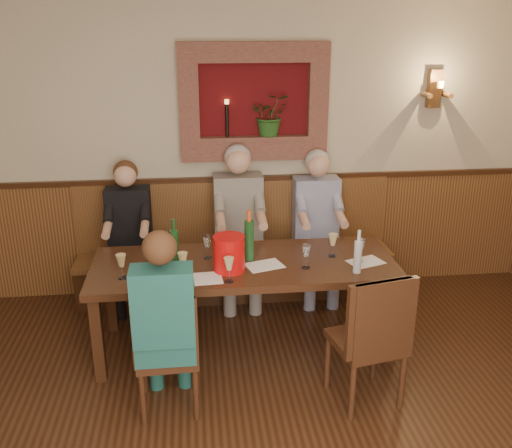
{
  "coord_description": "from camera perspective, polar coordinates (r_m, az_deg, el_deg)",
  "views": [
    {
      "loc": [
        -0.37,
        -2.28,
        2.57
      ],
      "look_at": [
        0.1,
        1.9,
        1.05
      ],
      "focal_mm": 40.0,
      "sensor_mm": 36.0,
      "label": 1
    }
  ],
  "objects": [
    {
      "name": "wine_glass_6",
      "position": [
        4.57,
        -10.41,
        -2.67
      ],
      "size": [
        0.08,
        0.08,
        0.19
      ],
      "primitive_type": null,
      "color": "white",
      "rests_on": "dining_table"
    },
    {
      "name": "wine_glass_3",
      "position": [
        4.28,
        -7.31,
        -4.06
      ],
      "size": [
        0.08,
        0.08,
        0.19
      ],
      "primitive_type": null,
      "color": "#D3C17E",
      "rests_on": "dining_table"
    },
    {
      "name": "wine_glass_1",
      "position": [
        4.64,
        7.67,
        -2.12
      ],
      "size": [
        0.08,
        0.08,
        0.19
      ],
      "primitive_type": null,
      "color": "#D3C17E",
      "rests_on": "dining_table"
    },
    {
      "name": "wine_glass_0",
      "position": [
        4.58,
        -4.9,
        -2.31
      ],
      "size": [
        0.08,
        0.08,
        0.19
      ],
      "primitive_type": null,
      "color": "white",
      "rests_on": "dining_table"
    },
    {
      "name": "tasting_sheet_c",
      "position": [
        4.61,
        10.91,
        -3.74
      ],
      "size": [
        0.32,
        0.27,
        0.0
      ],
      "primitive_type": "cube",
      "rotation": [
        0.0,
        0.0,
        0.35
      ],
      "color": "white",
      "rests_on": "dining_table"
    },
    {
      "name": "tasting_sheet_d",
      "position": [
        4.26,
        -5.49,
        -5.47
      ],
      "size": [
        0.32,
        0.24,
        0.0
      ],
      "primitive_type": "cube",
      "rotation": [
        0.0,
        0.0,
        0.06
      ],
      "color": "white",
      "rests_on": "dining_table"
    },
    {
      "name": "wall_niche",
      "position": [
        5.31,
        0.26,
        11.61
      ],
      "size": [
        1.36,
        0.3,
        1.06
      ],
      "color": "#520B0E",
      "rests_on": "ground"
    },
    {
      "name": "dining_table",
      "position": [
        4.56,
        -1.18,
        -4.7
      ],
      "size": [
        2.4,
        0.9,
        0.75
      ],
      "color": "black",
      "rests_on": "ground"
    },
    {
      "name": "wainscoting",
      "position": [
        3.05,
        2.28,
        -20.82
      ],
      "size": [
        6.02,
        6.02,
        1.15
      ],
      "color": "#512D17",
      "rests_on": "ground"
    },
    {
      "name": "person_bench_left",
      "position": [
        5.39,
        -12.46,
        -2.42
      ],
      "size": [
        0.4,
        0.49,
        1.38
      ],
      "color": "black",
      "rests_on": "ground"
    },
    {
      "name": "tasting_sheet_a",
      "position": [
        4.38,
        -10.74,
        -5.05
      ],
      "size": [
        0.28,
        0.23,
        0.0
      ],
      "primitive_type": "cube",
      "rotation": [
        0.0,
        0.0,
        -0.22
      ],
      "color": "white",
      "rests_on": "dining_table"
    },
    {
      "name": "room_shell",
      "position": [
        2.41,
        2.7,
        3.37
      ],
      "size": [
        6.04,
        6.04,
        2.82
      ],
      "color": "#C0B391",
      "rests_on": "ground"
    },
    {
      "name": "wine_glass_5",
      "position": [
        4.41,
        5.04,
        -3.26
      ],
      "size": [
        0.08,
        0.08,
        0.19
      ],
      "primitive_type": null,
      "color": "white",
      "rests_on": "dining_table"
    },
    {
      "name": "wine_glass_7",
      "position": [
        4.39,
        -1.59,
        -3.26
      ],
      "size": [
        0.08,
        0.08,
        0.19
      ],
      "primitive_type": null,
      "color": "#D3C17E",
      "rests_on": "dining_table"
    },
    {
      "name": "wine_glass_2",
      "position": [
        4.33,
        -13.29,
        -4.16
      ],
      "size": [
        0.08,
        0.08,
        0.19
      ],
      "primitive_type": null,
      "color": "#D3C17E",
      "rests_on": "dining_table"
    },
    {
      "name": "wall_sconce",
      "position": [
        5.72,
        17.46,
        12.69
      ],
      "size": [
        0.25,
        0.2,
        0.35
      ],
      "color": "#512D17",
      "rests_on": "ground"
    },
    {
      "name": "person_bench_mid",
      "position": [
        5.35,
        -1.68,
        -1.48
      ],
      "size": [
        0.45,
        0.55,
        1.5
      ],
      "color": "#56514E",
      "rests_on": "ground"
    },
    {
      "name": "person_bench_right",
      "position": [
        5.47,
        6.09,
        -1.44
      ],
      "size": [
        0.42,
        0.52,
        1.43
      ],
      "color": "navy",
      "rests_on": "ground"
    },
    {
      "name": "wine_glass_4",
      "position": [
        4.17,
        -2.71,
        -4.6
      ],
      "size": [
        0.08,
        0.08,
        0.19
      ],
      "primitive_type": null,
      "color": "#D3C17E",
      "rests_on": "dining_table"
    },
    {
      "name": "person_chair_front",
      "position": [
        3.91,
        -8.98,
        -11.29
      ],
      "size": [
        0.39,
        0.48,
        1.37
      ],
      "color": "#1B4D60",
      "rests_on": "ground"
    },
    {
      "name": "wine_bottle_green_b",
      "position": [
        4.47,
        -8.17,
        -2.25
      ],
      "size": [
        0.08,
        0.08,
        0.38
      ],
      "rotation": [
        0.0,
        0.0,
        0.12
      ],
      "color": "#19471E",
      "rests_on": "dining_table"
    },
    {
      "name": "wine_bottle_green_a",
      "position": [
        4.51,
        -0.68,
        -1.54
      ],
      "size": [
        0.1,
        0.1,
        0.42
      ],
      "rotation": [
        0.0,
        0.0,
        0.35
      ],
      "color": "#19471E",
      "rests_on": "dining_table"
    },
    {
      "name": "water_bottle",
      "position": [
        4.37,
        10.14,
        -3.15
      ],
      "size": [
        0.07,
        0.07,
        0.34
      ],
      "rotation": [
        0.0,
        0.0,
        0.08
      ],
      "color": "silver",
      "rests_on": "dining_table"
    },
    {
      "name": "chair_near_right",
      "position": [
        4.18,
        10.95,
        -13.5
      ],
      "size": [
        0.53,
        0.53,
        1.01
      ],
      "rotation": [
        0.0,
        0.0,
        0.21
      ],
      "color": "black",
      "rests_on": "ground"
    },
    {
      "name": "chair_near_left",
      "position": [
        4.09,
        -8.73,
        -14.58
      ],
      "size": [
        0.43,
        0.43,
        0.93
      ],
      "rotation": [
        0.0,
        0.0,
        0.04
      ],
      "color": "black",
      "rests_on": "ground"
    },
    {
      "name": "bench",
      "position": [
        5.56,
        -2.06,
        -3.93
      ],
      "size": [
        3.0,
        0.45,
        1.11
      ],
      "color": "#381E0F",
      "rests_on": "ground"
    },
    {
      "name": "wine_glass_8",
      "position": [
        4.57,
        10.41,
        -2.63
      ],
      "size": [
        0.08,
        0.08,
        0.19
      ],
      "primitive_type": null,
      "color": "white",
      "rests_on": "dining_table"
    },
    {
      "name": "spittoon_bucket",
      "position": [
        4.34,
        -2.71,
        -2.95
      ],
      "size": [
        0.31,
        0.31,
        0.28
      ],
      "primitive_type": "cylinder",
      "rotation": [
        0.0,
        0.0,
        0.3
      ],
      "color": "red",
      "rests_on": "dining_table"
    },
    {
      "name": "tasting_sheet_b",
      "position": [
        4.47,
        0.84,
        -4.16
      ],
      "size": [
        0.33,
        0.27,
        0.0
      ],
      "primitive_type": "cube",
      "rotation": [
        0.0,
        0.0,
        0.3
      ],
      "color": "white",
      "rests_on": "dining_table"
    }
  ]
}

